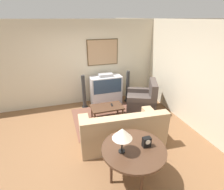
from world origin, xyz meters
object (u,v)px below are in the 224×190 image
(console_table, at_px, (134,151))
(table_lamp, at_px, (122,134))
(mantel_clock, at_px, (147,142))
(tv, at_px, (106,90))
(coffee_table, at_px, (107,108))
(couch, at_px, (121,131))
(armchair, at_px, (142,101))
(speaker_tower_right, at_px, (128,87))
(speaker_tower_left, at_px, (84,92))

(console_table, xyz_separation_m, table_lamp, (-0.22, -0.02, 0.42))
(table_lamp, relative_size, mantel_clock, 2.57)
(tv, distance_m, coffee_table, 1.05)
(couch, bearing_deg, coffee_table, -84.13)
(armchair, bearing_deg, couch, -18.46)
(armchair, height_order, coffee_table, armchair)
(mantel_clock, xyz_separation_m, speaker_tower_right, (0.96, 3.12, -0.30))
(console_table, relative_size, table_lamp, 2.39)
(armchair, height_order, console_table, armchair)
(couch, distance_m, console_table, 1.15)
(couch, height_order, table_lamp, table_lamp)
(table_lamp, bearing_deg, speaker_tower_left, 92.09)
(coffee_table, bearing_deg, console_table, -94.20)
(tv, bearing_deg, speaker_tower_right, -5.01)
(tv, xyz_separation_m, armchair, (0.98, -0.79, -0.19))
(couch, height_order, mantel_clock, mantel_clock)
(table_lamp, bearing_deg, speaker_tower_right, 65.81)
(couch, height_order, armchair, armchair)
(couch, height_order, coffee_table, couch)
(table_lamp, xyz_separation_m, speaker_tower_right, (1.40, 3.12, -0.57))
(armchair, xyz_separation_m, console_table, (-1.40, -2.38, 0.36))
(couch, distance_m, speaker_tower_left, 2.11)
(armchair, bearing_deg, speaker_tower_right, -139.13)
(tv, bearing_deg, armchair, -39.00)
(console_table, height_order, speaker_tower_left, speaker_tower_left)
(tv, distance_m, speaker_tower_right, 0.76)
(armchair, height_order, speaker_tower_right, speaker_tower_right)
(coffee_table, xyz_separation_m, speaker_tower_left, (-0.50, 0.94, 0.16))
(mantel_clock, bearing_deg, console_table, 175.68)
(tv, bearing_deg, mantel_clock, -93.61)
(couch, bearing_deg, speaker_tower_left, -71.24)
(speaker_tower_right, bearing_deg, speaker_tower_left, 180.00)
(table_lamp, bearing_deg, mantel_clock, -0.14)
(console_table, distance_m, mantel_clock, 0.27)
(couch, relative_size, table_lamp, 4.33)
(coffee_table, relative_size, table_lamp, 1.99)
(table_lamp, height_order, mantel_clock, table_lamp)
(console_table, distance_m, table_lamp, 0.48)
(console_table, relative_size, mantel_clock, 6.16)
(tv, xyz_separation_m, speaker_tower_left, (-0.76, -0.07, 0.03))
(coffee_table, distance_m, mantel_clock, 2.23)
(coffee_table, relative_size, console_table, 0.83)
(speaker_tower_right, bearing_deg, console_table, -110.79)
(tv, xyz_separation_m, table_lamp, (-0.64, -3.19, 0.60))
(armchair, distance_m, speaker_tower_right, 0.79)
(tv, height_order, console_table, tv)
(armchair, relative_size, mantel_clock, 6.57)
(coffee_table, xyz_separation_m, speaker_tower_right, (1.02, 0.94, 0.16))
(mantel_clock, relative_size, speaker_tower_right, 0.16)
(couch, distance_m, speaker_tower_right, 2.27)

